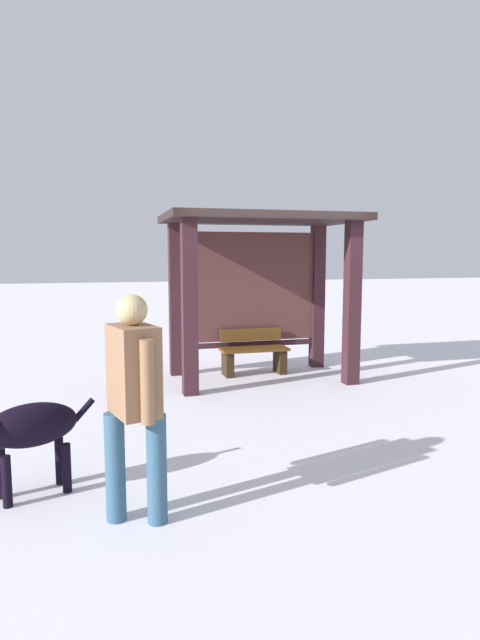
# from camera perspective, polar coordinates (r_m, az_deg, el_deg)

# --- Properties ---
(ground_plane) EXTENTS (60.00, 60.00, 0.00)m
(ground_plane) POSITION_cam_1_polar(r_m,az_deg,el_deg) (8.12, 2.18, -6.29)
(ground_plane) COLOR silver
(bus_shelter) EXTENTS (2.82, 1.72, 2.45)m
(bus_shelter) POSITION_cam_1_polar(r_m,az_deg,el_deg) (8.06, 1.90, 6.12)
(bus_shelter) COLOR #371C23
(bus_shelter) RESTS_ON ground
(bench_left_inside) EXTENTS (1.05, 0.42, 0.70)m
(bench_left_inside) POSITION_cam_1_polar(r_m,az_deg,el_deg) (8.39, 1.48, -3.69)
(bench_left_inside) COLOR #573714
(bench_left_inside) RESTS_ON ground
(person_walking) EXTENTS (0.45, 0.60, 1.60)m
(person_walking) POSITION_cam_1_polar(r_m,az_deg,el_deg) (3.75, -11.25, -7.58)
(person_walking) COLOR #8A6345
(person_walking) RESTS_ON ground
(dog) EXTENTS (1.01, 0.54, 0.76)m
(dog) POSITION_cam_1_polar(r_m,az_deg,el_deg) (4.46, -22.20, -10.72)
(dog) COLOR black
(dog) RESTS_ON ground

